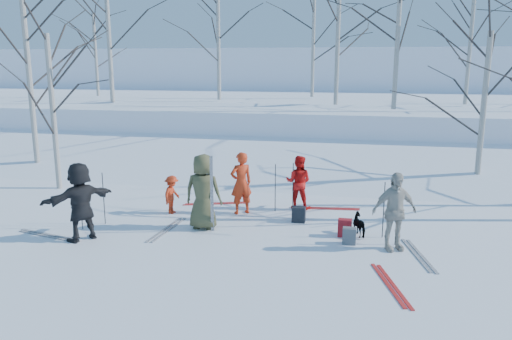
% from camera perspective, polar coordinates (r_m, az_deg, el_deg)
% --- Properties ---
extents(ground, '(120.00, 120.00, 0.00)m').
position_cam_1_polar(ground, '(11.93, -1.52, -7.61)').
color(ground, white).
rests_on(ground, ground).
extents(snow_ramp, '(70.00, 9.49, 4.12)m').
position_cam_1_polar(snow_ramp, '(18.52, 3.56, 0.05)').
color(snow_ramp, white).
rests_on(snow_ramp, ground).
extents(snow_plateau, '(70.00, 18.00, 2.20)m').
position_cam_1_polar(snow_plateau, '(28.20, 6.64, 5.94)').
color(snow_plateau, white).
rests_on(snow_plateau, ground).
extents(far_hill, '(90.00, 30.00, 6.00)m').
position_cam_1_polar(far_hill, '(49.02, 9.09, 9.69)').
color(far_hill, white).
rests_on(far_hill, ground).
extents(skier_olive_center, '(0.92, 0.60, 1.88)m').
position_cam_1_polar(skier_olive_center, '(12.31, -6.07, -2.48)').
color(skier_olive_center, '#454529').
rests_on(skier_olive_center, ground).
extents(skier_red_north, '(0.74, 0.70, 1.70)m').
position_cam_1_polar(skier_red_north, '(13.48, -1.71, -1.51)').
color(skier_red_north, red).
rests_on(skier_red_north, ground).
extents(skier_redor_behind, '(0.79, 0.64, 1.51)m').
position_cam_1_polar(skier_redor_behind, '(14.03, 4.87, -1.40)').
color(skier_redor_behind, red).
rests_on(skier_redor_behind, ground).
extents(skier_red_seated, '(0.47, 0.72, 1.05)m').
position_cam_1_polar(skier_red_seated, '(13.77, -9.59, -2.79)').
color(skier_red_seated, red).
rests_on(skier_red_seated, ground).
extents(skier_cream_east, '(1.11, 0.80, 1.75)m').
position_cam_1_polar(skier_cream_east, '(11.28, 15.52, -4.59)').
color(skier_cream_east, beige).
rests_on(skier_cream_east, ground).
extents(skier_grey_west, '(1.41, 1.71, 1.84)m').
position_cam_1_polar(skier_grey_west, '(12.16, -19.44, -3.41)').
color(skier_grey_west, black).
rests_on(skier_grey_west, ground).
extents(dog, '(0.55, 0.69, 0.53)m').
position_cam_1_polar(dog, '(12.19, 11.87, -6.13)').
color(dog, black).
rests_on(dog, ground).
extents(upright_ski_left, '(0.10, 0.17, 1.90)m').
position_cam_1_polar(upright_ski_left, '(12.02, -5.06, -2.77)').
color(upright_ski_left, silver).
rests_on(upright_ski_left, ground).
extents(upright_ski_right, '(0.14, 0.23, 1.89)m').
position_cam_1_polar(upright_ski_right, '(11.99, -5.08, -2.80)').
color(upright_ski_right, silver).
rests_on(upright_ski_right, ground).
extents(ski_pair_a, '(1.01, 1.99, 0.02)m').
position_cam_1_polar(ski_pair_a, '(11.36, 18.07, -9.23)').
color(ski_pair_a, silver).
rests_on(ski_pair_a, ground).
extents(ski_pair_b, '(1.19, 2.00, 0.02)m').
position_cam_1_polar(ski_pair_b, '(9.80, 15.14, -12.57)').
color(ski_pair_b, red).
rests_on(ski_pair_b, ground).
extents(ski_pair_c, '(0.46, 1.93, 0.02)m').
position_cam_1_polar(ski_pair_c, '(12.58, -10.14, -6.70)').
color(ski_pair_c, silver).
rests_on(ski_pair_c, ground).
extents(ski_pair_d, '(1.05, 1.99, 0.02)m').
position_cam_1_polar(ski_pair_d, '(12.93, -22.54, -6.95)').
color(ski_pair_d, silver).
rests_on(ski_pair_d, ground).
extents(ski_pair_e, '(0.61, 1.94, 0.02)m').
position_cam_1_polar(ski_pair_e, '(14.25, 7.95, -4.36)').
color(ski_pair_e, red).
rests_on(ski_pair_e, ground).
extents(ski_pair_f, '(1.34, 2.02, 0.02)m').
position_cam_1_polar(ski_pair_f, '(14.64, -4.51, -3.83)').
color(ski_pair_f, red).
rests_on(ski_pair_f, ground).
extents(ski_pole_a, '(0.02, 0.02, 1.34)m').
position_cam_1_polar(ski_pole_a, '(13.22, -17.01, -3.13)').
color(ski_pole_a, black).
rests_on(ski_pole_a, ground).
extents(ski_pole_b, '(0.02, 0.02, 1.34)m').
position_cam_1_polar(ski_pole_b, '(13.88, 4.25, -1.90)').
color(ski_pole_b, black).
rests_on(ski_pole_b, ground).
extents(ski_pole_c, '(0.02, 0.02, 1.34)m').
position_cam_1_polar(ski_pole_c, '(11.65, 15.78, -5.12)').
color(ski_pole_c, black).
rests_on(ski_pole_c, ground).
extents(ski_pole_d, '(0.02, 0.02, 1.34)m').
position_cam_1_polar(ski_pole_d, '(13.26, -19.98, -3.30)').
color(ski_pole_d, black).
rests_on(ski_pole_d, ground).
extents(ski_pole_e, '(0.02, 0.02, 1.34)m').
position_cam_1_polar(ski_pole_e, '(12.05, 14.38, -4.46)').
color(ski_pole_e, black).
rests_on(ski_pole_e, ground).
extents(ski_pole_f, '(0.02, 0.02, 1.34)m').
position_cam_1_polar(ski_pole_f, '(12.99, -19.40, -3.57)').
color(ski_pole_f, black).
rests_on(ski_pole_f, ground).
extents(ski_pole_g, '(0.02, 0.02, 1.34)m').
position_cam_1_polar(ski_pole_g, '(13.71, 2.22, -2.05)').
color(ski_pole_g, black).
rests_on(ski_pole_g, ground).
extents(backpack_red, '(0.32, 0.22, 0.42)m').
position_cam_1_polar(backpack_red, '(12.07, 10.11, -6.52)').
color(backpack_red, maroon).
rests_on(backpack_red, ground).
extents(backpack_grey, '(0.30, 0.20, 0.38)m').
position_cam_1_polar(backpack_grey, '(11.61, 10.60, -7.41)').
color(backpack_grey, '#57595E').
rests_on(backpack_grey, ground).
extents(backpack_dark, '(0.34, 0.24, 0.40)m').
position_cam_1_polar(backpack_dark, '(12.97, 4.91, -5.08)').
color(backpack_dark, black).
rests_on(backpack_dark, ground).
extents(birch_plateau_b, '(4.39, 4.39, 5.42)m').
position_cam_1_polar(birch_plateau_b, '(27.58, 6.55, 13.94)').
color(birch_plateau_b, silver).
rests_on(birch_plateau_b, snow_plateau).
extents(birch_plateau_c, '(4.33, 4.33, 5.33)m').
position_cam_1_polar(birch_plateau_c, '(25.37, -4.31, 14.04)').
color(birch_plateau_c, silver).
rests_on(birch_plateau_c, snow_plateau).
extents(birch_plateau_d, '(5.38, 5.38, 6.82)m').
position_cam_1_polar(birch_plateau_d, '(25.08, -16.52, 15.32)').
color(birch_plateau_d, silver).
rests_on(birch_plateau_d, snow_plateau).
extents(birch_plateau_e, '(3.73, 3.73, 4.47)m').
position_cam_1_polar(birch_plateau_e, '(24.31, 23.20, 12.17)').
color(birch_plateau_e, silver).
rests_on(birch_plateau_e, snow_plateau).
extents(birch_plateau_f, '(4.72, 4.72, 5.89)m').
position_cam_1_polar(birch_plateau_f, '(22.61, 9.34, 14.85)').
color(birch_plateau_f, silver).
rests_on(birch_plateau_f, snow_plateau).
extents(birch_plateau_g, '(4.52, 4.52, 5.59)m').
position_cam_1_polar(birch_plateau_g, '(20.87, 15.88, 14.38)').
color(birch_plateau_g, silver).
rests_on(birch_plateau_g, snow_plateau).
extents(birch_plateau_i, '(3.70, 3.70, 4.43)m').
position_cam_1_polar(birch_plateau_i, '(29.47, -17.85, 12.37)').
color(birch_plateau_i, silver).
rests_on(birch_plateau_i, snow_plateau).
extents(birch_edge_a, '(4.05, 4.05, 4.92)m').
position_cam_1_polar(birch_edge_a, '(17.22, -22.18, 6.04)').
color(birch_edge_a, silver).
rests_on(birch_edge_a, ground).
extents(birch_edge_d, '(5.28, 5.28, 6.68)m').
position_cam_1_polar(birch_edge_d, '(20.16, -24.44, 9.14)').
color(birch_edge_d, silver).
rests_on(birch_edge_d, ground).
extents(birch_edge_e, '(4.09, 4.09, 4.99)m').
position_cam_1_polar(birch_edge_e, '(17.28, 24.52, 5.97)').
color(birch_edge_e, silver).
rests_on(birch_edge_e, ground).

